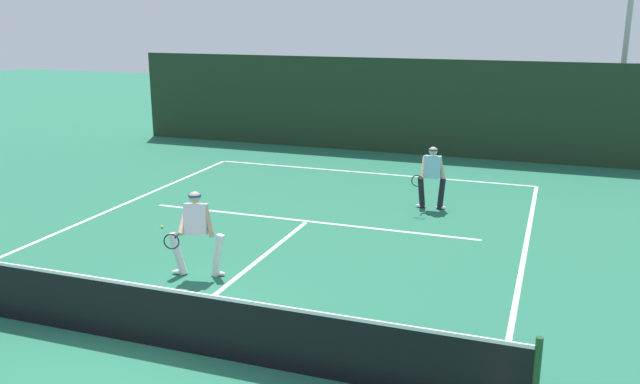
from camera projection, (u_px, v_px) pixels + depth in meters
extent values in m
plane|color=#22654A|center=(151.00, 346.00, 9.92)|extent=(80.00, 80.00, 0.00)
cube|color=white|center=(368.00, 173.00, 20.65)|extent=(9.98, 0.10, 0.01)
cube|color=white|center=(307.00, 221.00, 15.84)|extent=(8.14, 0.10, 0.01)
cube|color=white|center=(246.00, 270.00, 12.82)|extent=(0.10, 6.40, 0.01)
cylinder|color=#1E4723|center=(536.00, 378.00, 8.00)|extent=(0.09, 0.09, 1.08)
cube|color=black|center=(149.00, 317.00, 9.80)|extent=(10.76, 0.02, 0.92)
cube|color=white|center=(147.00, 287.00, 9.67)|extent=(10.76, 0.03, 0.05)
cylinder|color=silver|center=(218.00, 255.00, 12.45)|extent=(0.31, 0.21, 0.83)
cylinder|color=silver|center=(178.00, 254.00, 12.53)|extent=(0.37, 0.22, 0.83)
ellipsoid|color=white|center=(219.00, 273.00, 12.54)|extent=(0.28, 0.17, 0.09)
ellipsoid|color=white|center=(179.00, 272.00, 12.62)|extent=(0.28, 0.17, 0.09)
cube|color=silver|center=(196.00, 219.00, 12.31)|extent=(0.49, 0.43, 0.61)
cylinder|color=tan|center=(208.00, 221.00, 12.29)|extent=(0.23, 0.15, 0.64)
cylinder|color=tan|center=(184.00, 220.00, 12.34)|extent=(0.23, 0.56, 0.47)
sphere|color=tan|center=(195.00, 197.00, 12.20)|extent=(0.22, 0.22, 0.22)
cylinder|color=#19478C|center=(195.00, 195.00, 12.19)|extent=(0.29, 0.29, 0.04)
cylinder|color=black|center=(177.00, 235.00, 12.16)|extent=(0.09, 0.26, 0.03)
torus|color=black|center=(171.00, 242.00, 11.83)|extent=(0.29, 0.09, 0.29)
cylinder|color=black|center=(441.00, 194.00, 16.73)|extent=(0.20, 0.15, 0.80)
cylinder|color=black|center=(421.00, 192.00, 16.87)|extent=(0.23, 0.15, 0.81)
ellipsoid|color=white|center=(441.00, 207.00, 16.82)|extent=(0.27, 0.12, 0.09)
ellipsoid|color=white|center=(421.00, 206.00, 16.96)|extent=(0.27, 0.12, 0.09)
cube|color=#8CCCE0|center=(432.00, 167.00, 16.62)|extent=(0.42, 0.29, 0.58)
cylinder|color=tan|center=(442.00, 168.00, 16.57)|extent=(0.23, 0.11, 0.62)
cylinder|color=tan|center=(423.00, 167.00, 16.70)|extent=(0.12, 0.43, 0.55)
sphere|color=tan|center=(433.00, 151.00, 16.52)|extent=(0.21, 0.21, 0.21)
cylinder|color=#19478C|center=(433.00, 150.00, 16.51)|extent=(0.24, 0.24, 0.04)
cylinder|color=black|center=(419.00, 178.00, 16.53)|extent=(0.04, 0.26, 0.03)
torus|color=black|center=(417.00, 181.00, 16.22)|extent=(0.29, 0.04, 0.29)
sphere|color=#D1E033|center=(162.00, 227.00, 15.33)|extent=(0.07, 0.07, 0.07)
cube|color=#1C321E|center=(395.00, 106.00, 23.25)|extent=(19.78, 0.12, 3.30)
cylinder|color=#9EA39E|center=(623.00, 69.00, 21.79)|extent=(0.18, 0.18, 6.07)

